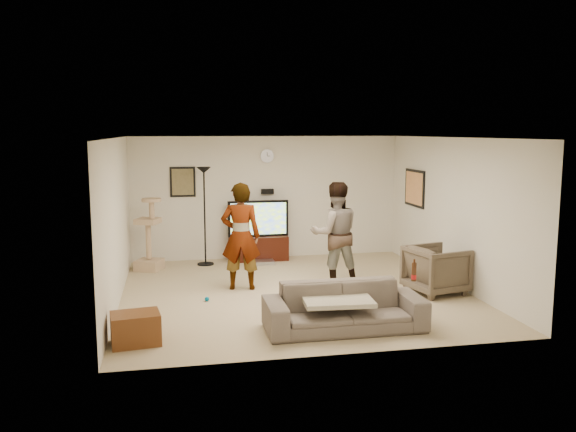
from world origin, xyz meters
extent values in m
cube|color=tan|center=(0.00, 0.00, -0.01)|extent=(5.50, 5.50, 0.02)
cube|color=white|center=(0.00, 0.00, 2.51)|extent=(5.50, 5.50, 0.02)
cube|color=white|center=(0.00, 2.75, 1.25)|extent=(5.50, 0.04, 2.50)
cube|color=white|center=(0.00, -2.75, 1.25)|extent=(5.50, 0.04, 2.50)
cube|color=white|center=(-2.75, 0.00, 1.25)|extent=(0.04, 5.50, 2.50)
cube|color=white|center=(2.75, 0.00, 1.25)|extent=(0.04, 5.50, 2.50)
cylinder|color=silver|center=(0.00, 2.72, 2.10)|extent=(0.26, 0.04, 0.26)
cube|color=black|center=(0.00, 2.69, 1.38)|extent=(0.25, 0.10, 0.10)
cube|color=brown|center=(-1.70, 2.73, 1.60)|extent=(0.42, 0.03, 0.52)
cube|color=#E3965C|center=(2.73, 1.60, 1.50)|extent=(0.03, 0.78, 0.62)
cube|color=black|center=(-0.22, 2.50, 0.25)|extent=(1.18, 0.45, 0.49)
cube|color=#AAACB8|center=(-0.17, 2.11, 0.04)|extent=(0.40, 0.30, 0.07)
cube|color=black|center=(-0.22, 2.50, 0.85)|extent=(1.22, 0.08, 0.73)
cube|color=#BDED12|center=(-0.22, 2.46, 0.85)|extent=(1.13, 0.01, 0.64)
cylinder|color=black|center=(-1.30, 2.29, 0.96)|extent=(0.32, 0.32, 1.91)
cube|color=tan|center=(-2.37, 2.03, 0.69)|extent=(0.58, 0.58, 1.38)
imported|color=#AFB0B6|center=(-0.82, 0.37, 0.89)|extent=(0.71, 0.53, 1.78)
imported|color=navy|center=(0.78, 0.35, 0.88)|extent=(0.87, 0.69, 1.76)
imported|color=#5D534C|center=(0.27, -1.91, 0.31)|extent=(2.10, 0.83, 0.61)
cube|color=beige|center=(0.17, -1.91, 0.41)|extent=(0.95, 0.76, 0.06)
cylinder|color=#3F200E|center=(1.24, -1.91, 0.74)|extent=(0.06, 0.06, 0.25)
imported|color=#4D4336|center=(2.24, -0.49, 0.39)|extent=(1.01, 0.99, 0.77)
cube|color=#572F15|center=(-2.40, -1.92, 0.20)|extent=(0.64, 0.51, 0.39)
sphere|color=#005D8B|center=(-1.43, -0.25, 0.04)|extent=(0.07, 0.07, 0.07)
camera|label=1|loc=(-1.91, -9.10, 2.61)|focal=36.63mm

